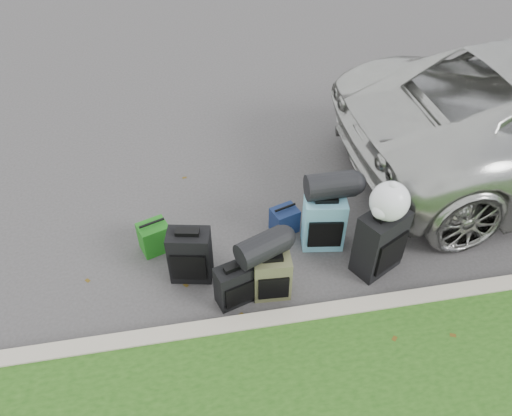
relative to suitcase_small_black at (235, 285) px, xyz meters
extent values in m
plane|color=#383535|center=(0.46, 0.60, -0.25)|extent=(120.00, 120.00, 0.00)
cube|color=#9E937F|center=(0.46, -0.40, -0.17)|extent=(120.00, 0.18, 0.15)
cube|color=black|center=(0.00, 0.00, 0.00)|extent=(0.45, 0.33, 0.50)
cube|color=black|center=(-0.42, 0.43, 0.07)|extent=(0.49, 0.36, 0.65)
cube|color=#404228|center=(0.39, 0.02, 0.02)|extent=(0.40, 0.27, 0.53)
cube|color=#5390AF|center=(1.13, 0.64, 0.09)|extent=(0.50, 0.35, 0.67)
cube|color=black|center=(1.62, 0.19, 0.15)|extent=(0.61, 0.53, 0.79)
cube|color=#1A6416|center=(-0.81, 0.91, -0.06)|extent=(0.40, 0.36, 0.37)
cube|color=#16254E|center=(0.74, 0.95, -0.09)|extent=(0.36, 0.32, 0.33)
cylinder|color=black|center=(0.30, 0.07, 0.42)|extent=(0.59, 0.46, 0.28)
cylinder|color=black|center=(1.18, 0.72, 0.57)|extent=(0.54, 0.30, 0.30)
sphere|color=white|center=(1.62, 0.18, 0.74)|extent=(0.41, 0.41, 0.41)
camera|label=1|loc=(-0.37, -3.29, 4.04)|focal=35.00mm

